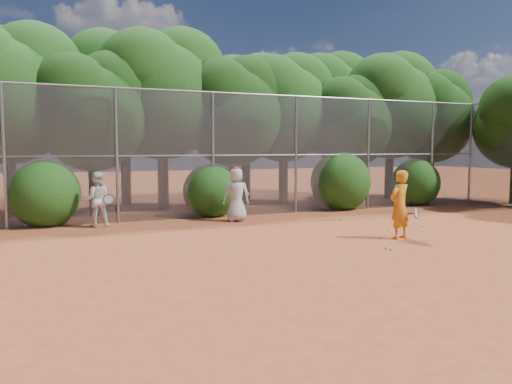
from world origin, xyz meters
name	(u,v)px	position (x,y,z in m)	size (l,w,h in m)	color
ground	(342,249)	(0.00, 0.00, 0.00)	(80.00, 80.00, 0.00)	#9C4423
fence_back	(239,154)	(-0.12, 6.00, 2.05)	(20.05, 0.09, 4.03)	gray
tree_1	(9,87)	(-6.94, 8.54, 4.16)	(4.64, 4.03, 6.35)	black
tree_2	(94,106)	(-4.45, 7.83, 3.58)	(3.99, 3.47, 5.47)	black
tree_3	(163,88)	(-1.94, 8.84, 4.40)	(4.89, 4.26, 6.70)	black
tree_4	(234,107)	(0.55, 8.24, 3.76)	(4.19, 3.64, 5.73)	black
tree_5	(284,103)	(3.06, 9.04, 4.05)	(4.51, 3.92, 6.17)	black
tree_6	(350,118)	(5.55, 8.03, 3.47)	(3.86, 3.36, 5.29)	black
tree_7	(391,101)	(8.06, 8.64, 4.28)	(4.77, 4.14, 6.53)	black
tree_8	(431,113)	(10.05, 8.34, 3.82)	(4.25, 3.70, 5.82)	black
tree_10	(125,87)	(-2.93, 11.05, 4.63)	(5.15, 4.48, 7.06)	black
tree_11	(247,103)	(2.06, 10.64, 4.16)	(4.64, 4.03, 6.35)	black
tree_12	(330,100)	(6.56, 11.24, 4.51)	(5.02, 4.37, 6.88)	black
bush_0	(45,191)	(-6.00, 6.30, 1.00)	(2.00, 2.00, 2.00)	#184511
bush_1	(210,189)	(-1.00, 6.30, 0.90)	(1.80, 1.80, 1.80)	#184511
bush_2	(340,179)	(4.00, 6.30, 1.10)	(2.20, 2.20, 2.20)	#184511
bush_3	(416,181)	(7.50, 6.30, 0.95)	(1.90, 1.90, 1.90)	#184511
player_yellow	(400,205)	(1.98, 0.50, 0.84)	(0.85, 0.59, 1.69)	orange
player_teen	(236,194)	(-0.64, 4.87, 0.82)	(0.88, 0.66, 1.66)	silver
player_white	(97,199)	(-4.67, 5.40, 0.78)	(0.85, 0.71, 1.57)	white
ball_0	(387,230)	(2.47, 1.58, 0.03)	(0.07, 0.07, 0.07)	yellow
ball_1	(341,220)	(2.34, 3.67, 0.03)	(0.07, 0.07, 0.07)	yellow
ball_2	(386,248)	(0.84, -0.46, 0.03)	(0.07, 0.07, 0.07)	yellow
ball_3	(424,226)	(3.83, 1.71, 0.03)	(0.07, 0.07, 0.07)	yellow
ball_4	(380,237)	(1.57, 0.70, 0.03)	(0.07, 0.07, 0.07)	yellow
ball_5	(355,215)	(3.42, 4.51, 0.03)	(0.07, 0.07, 0.07)	yellow
ball_6	(391,249)	(0.90, -0.55, 0.03)	(0.07, 0.07, 0.07)	yellow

